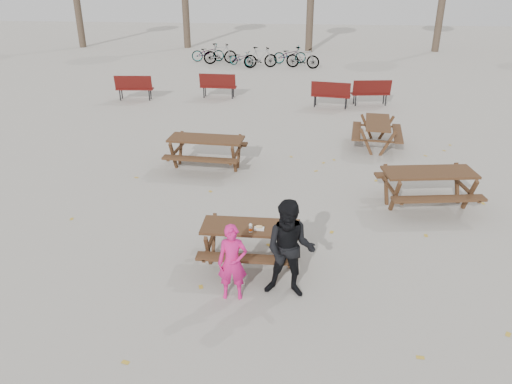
# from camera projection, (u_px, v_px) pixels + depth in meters

# --- Properties ---
(ground) EXTENTS (80.00, 80.00, 0.00)m
(ground) POSITION_uv_depth(u_px,v_px,m) (251.00, 262.00, 9.47)
(ground) COLOR gray
(ground) RESTS_ON ground
(main_picnic_table) EXTENTS (1.80, 1.45, 0.78)m
(main_picnic_table) POSITION_uv_depth(u_px,v_px,m) (251.00, 235.00, 9.22)
(main_picnic_table) COLOR #352213
(main_picnic_table) RESTS_ON ground
(food_tray) EXTENTS (0.18, 0.11, 0.03)m
(food_tray) POSITION_uv_depth(u_px,v_px,m) (259.00, 229.00, 9.01)
(food_tray) COLOR white
(food_tray) RESTS_ON main_picnic_table
(bread_roll) EXTENTS (0.14, 0.06, 0.05)m
(bread_roll) POSITION_uv_depth(u_px,v_px,m) (259.00, 227.00, 8.99)
(bread_roll) COLOR tan
(bread_roll) RESTS_ON food_tray
(soda_bottle) EXTENTS (0.07, 0.07, 0.17)m
(soda_bottle) POSITION_uv_depth(u_px,v_px,m) (251.00, 228.00, 8.90)
(soda_bottle) COLOR silver
(soda_bottle) RESTS_ON main_picnic_table
(child) EXTENTS (0.52, 0.37, 1.35)m
(child) POSITION_uv_depth(u_px,v_px,m) (232.00, 263.00, 8.20)
(child) COLOR #CE1970
(child) RESTS_ON ground
(adult) EXTENTS (0.91, 0.74, 1.75)m
(adult) POSITION_uv_depth(u_px,v_px,m) (290.00, 250.00, 8.19)
(adult) COLOR black
(adult) RESTS_ON ground
(picnic_table_east) EXTENTS (2.27, 1.93, 0.88)m
(picnic_table_east) POSITION_uv_depth(u_px,v_px,m) (427.00, 189.00, 11.44)
(picnic_table_east) COLOR #352213
(picnic_table_east) RESTS_ON ground
(picnic_table_north) EXTENTS (2.11, 1.75, 0.86)m
(picnic_table_north) POSITION_uv_depth(u_px,v_px,m) (207.00, 153.00, 13.61)
(picnic_table_north) COLOR #352213
(picnic_table_north) RESTS_ON ground
(picnic_table_far) EXTENTS (1.67, 1.99, 0.79)m
(picnic_table_far) POSITION_uv_depth(u_px,v_px,m) (377.00, 134.00, 15.21)
(picnic_table_far) COLOR #352213
(picnic_table_far) RESTS_ON ground
(park_bench_row) EXTENTS (11.12, 1.71, 1.03)m
(park_bench_row) POSITION_uv_depth(u_px,v_px,m) (262.00, 90.00, 20.01)
(park_bench_row) COLOR #5B1512
(park_bench_row) RESTS_ON ground
(bicycle_row) EXTENTS (7.31, 2.66, 1.11)m
(bicycle_row) POSITION_uv_depth(u_px,v_px,m) (253.00, 55.00, 27.37)
(bicycle_row) COLOR black
(bicycle_row) RESTS_ON ground
(fallen_leaves) EXTENTS (11.00, 11.00, 0.01)m
(fallen_leaves) POSITION_uv_depth(u_px,v_px,m) (284.00, 205.00, 11.68)
(fallen_leaves) COLOR gold
(fallen_leaves) RESTS_ON ground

